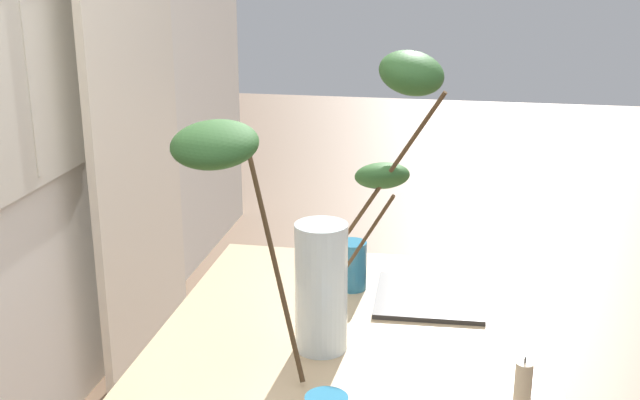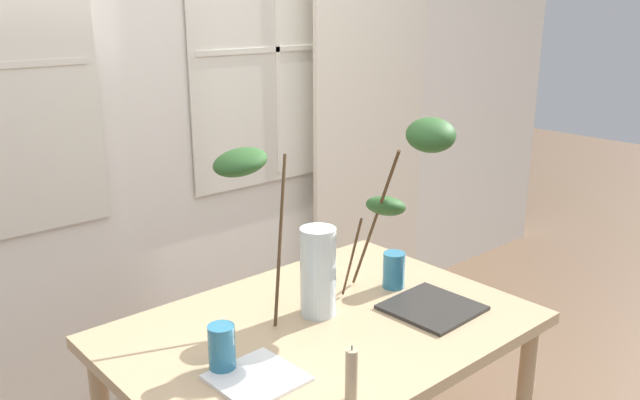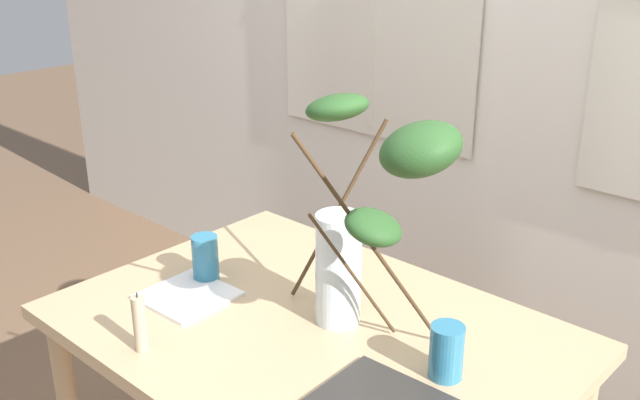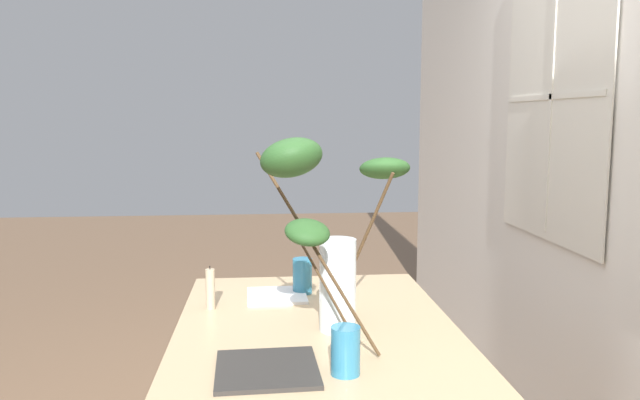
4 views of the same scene
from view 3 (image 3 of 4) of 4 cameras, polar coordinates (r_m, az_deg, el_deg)
The scene contains 7 objects.
back_wall_with_windows at distance 2.59m, azimuth 17.32°, elevation 14.18°, with size 5.97×0.14×2.82m.
dining_table at distance 1.93m, azimuth -0.78°, elevation -11.63°, with size 1.27×0.90×0.72m.
vase_with_branches at distance 1.72m, azimuth 2.83°, elevation -0.94°, with size 0.73×0.57×0.64m.
drinking_glass_blue_left at distance 2.09m, azimuth -8.90°, elevation -4.51°, with size 0.07×0.07×0.14m, color teal.
drinking_glass_blue_right at distance 1.69m, azimuth 9.80°, elevation -11.54°, with size 0.08×0.08×0.13m, color teal.
plate_square_left at distance 2.04m, azimuth -10.24°, elevation -7.32°, with size 0.22×0.22×0.01m, color white.
pillar_candle at distance 1.80m, azimuth -13.83°, elevation -9.35°, with size 0.03×0.03×0.15m.
Camera 3 is at (1.11, -1.17, 1.70)m, focal length 41.16 mm.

